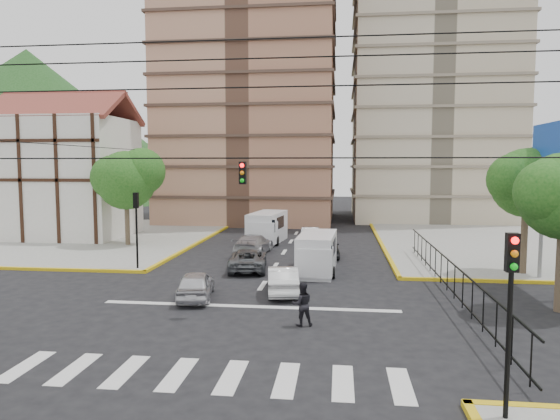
# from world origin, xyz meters

# --- Properties ---
(ground) EXTENTS (160.00, 160.00, 0.00)m
(ground) POSITION_xyz_m (0.00, 0.00, 0.00)
(ground) COLOR black
(ground) RESTS_ON ground
(sidewalk_nw) EXTENTS (26.00, 26.00, 0.15)m
(sidewalk_nw) POSITION_xyz_m (-20.00, 20.00, 0.07)
(sidewalk_nw) COLOR gray
(sidewalk_nw) RESTS_ON ground
(sidewalk_ne) EXTENTS (26.00, 26.00, 0.15)m
(sidewalk_ne) POSITION_xyz_m (20.00, 20.00, 0.07)
(sidewalk_ne) COLOR gray
(sidewalk_ne) RESTS_ON ground
(crosswalk_stripes) EXTENTS (12.00, 2.40, 0.01)m
(crosswalk_stripes) POSITION_xyz_m (0.00, -6.00, 0.01)
(crosswalk_stripes) COLOR silver
(crosswalk_stripes) RESTS_ON ground
(stop_line) EXTENTS (13.00, 0.40, 0.01)m
(stop_line) POSITION_xyz_m (0.00, 1.20, 0.01)
(stop_line) COLOR silver
(stop_line) RESTS_ON ground
(tower_tan) EXTENTS (18.00, 16.00, 48.00)m
(tower_tan) POSITION_xyz_m (-6.00, 36.00, 24.00)
(tower_tan) COLOR #A56C52
(tower_tan) RESTS_ON ground
(tower_beige) EXTENTS (17.00, 16.00, 48.00)m
(tower_beige) POSITION_xyz_m (14.00, 40.00, 24.00)
(tower_beige) COLOR #C0B192
(tower_beige) RESTS_ON ground
(tudor_building) EXTENTS (10.80, 8.05, 12.23)m
(tudor_building) POSITION_xyz_m (-19.00, 20.00, 5.25)
(tudor_building) COLOR silver
(tudor_building) RESTS_ON ground
(distant_hill) EXTENTS (70.00, 70.00, 28.00)m
(distant_hill) POSITION_xyz_m (-55.00, 70.00, 14.00)
(distant_hill) COLOR #184517
(distant_hill) RESTS_ON ground
(park_fence) EXTENTS (0.10, 22.50, 1.66)m
(park_fence) POSITION_xyz_m (9.00, 4.50, 0.00)
(park_fence) COLOR black
(park_fence) RESTS_ON ground
(billboard) EXTENTS (0.36, 6.20, 8.10)m
(billboard) POSITION_xyz_m (14.45, 6.00, 6.00)
(billboard) COLOR slate
(billboard) RESTS_ON ground
(tree_park_c) EXTENTS (4.65, 3.80, 7.25)m
(tree_park_c) POSITION_xyz_m (14.09, 9.01, 5.34)
(tree_park_c) COLOR #473828
(tree_park_c) RESTS_ON ground
(tree_tudor) EXTENTS (5.39, 4.40, 7.43)m
(tree_tudor) POSITION_xyz_m (-11.90, 16.01, 5.22)
(tree_tudor) COLOR #473828
(tree_tudor) RESTS_ON ground
(traffic_light_se) EXTENTS (0.28, 0.22, 4.40)m
(traffic_light_se) POSITION_xyz_m (7.80, -7.80, 3.11)
(traffic_light_se) COLOR black
(traffic_light_se) RESTS_ON ground
(traffic_light_nw) EXTENTS (0.28, 0.22, 4.40)m
(traffic_light_nw) POSITION_xyz_m (-7.80, 7.80, 3.11)
(traffic_light_nw) COLOR black
(traffic_light_nw) RESTS_ON ground
(traffic_light_hanging) EXTENTS (18.00, 9.12, 0.92)m
(traffic_light_hanging) POSITION_xyz_m (0.00, -2.04, 5.90)
(traffic_light_hanging) COLOR black
(traffic_light_hanging) RESTS_ON ground
(van_right_lane) EXTENTS (2.18, 5.02, 2.22)m
(van_right_lane) POSITION_xyz_m (2.61, 8.29, 1.08)
(van_right_lane) COLOR silver
(van_right_lane) RESTS_ON ground
(van_left_lane) EXTENTS (2.73, 5.55, 2.40)m
(van_left_lane) POSITION_xyz_m (-1.84, 19.09, 1.17)
(van_left_lane) COLOR silver
(van_left_lane) RESTS_ON ground
(car_silver_front_left) EXTENTS (2.13, 3.99, 1.29)m
(car_silver_front_left) POSITION_xyz_m (-2.66, 2.22, 0.65)
(car_silver_front_left) COLOR silver
(car_silver_front_left) RESTS_ON ground
(car_white_front_right) EXTENTS (1.98, 4.17, 1.32)m
(car_white_front_right) POSITION_xyz_m (1.19, 3.65, 0.66)
(car_white_front_right) COLOR silver
(car_white_front_right) RESTS_ON ground
(car_grey_mid_left) EXTENTS (2.65, 4.76, 1.26)m
(car_grey_mid_left) POSITION_xyz_m (-1.42, 8.71, 0.63)
(car_grey_mid_left) COLOR slate
(car_grey_mid_left) RESTS_ON ground
(car_silver_rear_left) EXTENTS (2.37, 4.96, 1.39)m
(car_silver_rear_left) POSITION_xyz_m (-2.01, 13.88, 0.70)
(car_silver_rear_left) COLOR #B0AFB4
(car_silver_rear_left) RESTS_ON ground
(car_darkgrey_mid_right) EXTENTS (1.65, 3.73, 1.25)m
(car_darkgrey_mid_right) POSITION_xyz_m (3.14, 13.30, 0.62)
(car_darkgrey_mid_right) COLOR #262628
(car_darkgrey_mid_right) RESTS_ON ground
(car_white_rear_right) EXTENTS (1.33, 3.80, 1.25)m
(car_white_rear_right) POSITION_xyz_m (1.59, 19.72, 0.63)
(car_white_rear_right) COLOR silver
(car_white_rear_right) RESTS_ON ground
(pedestrian_crosswalk) EXTENTS (0.95, 0.83, 1.67)m
(pedestrian_crosswalk) POSITION_xyz_m (2.48, -1.12, 0.84)
(pedestrian_crosswalk) COLOR black
(pedestrian_crosswalk) RESTS_ON ground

